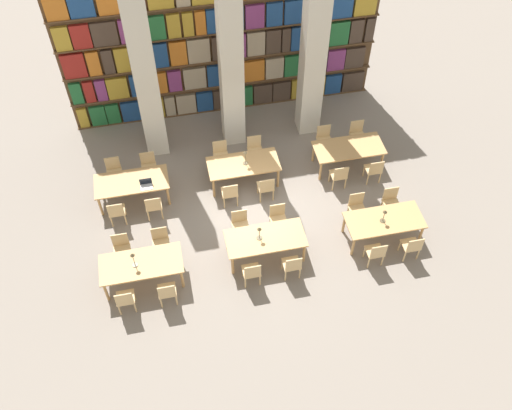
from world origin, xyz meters
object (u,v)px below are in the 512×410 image
Objects in this scene: chair_11 at (391,201)px; chair_22 at (374,170)px; chair_5 at (240,224)px; chair_9 at (357,207)px; reading_table_3 at (132,183)px; desk_lamp_0 at (133,258)px; chair_1 at (122,248)px; chair_6 at (292,265)px; reading_table_0 at (141,265)px; chair_2 at (167,292)px; chair_12 at (117,211)px; chair_13 at (114,171)px; chair_14 at (154,206)px; pillar_left at (143,64)px; chair_0 at (125,299)px; laptop at (146,185)px; desk_lamp_3 at (245,155)px; chair_3 at (161,242)px; reading_table_5 at (349,149)px; reading_table_4 at (243,165)px; reading_table_2 at (384,222)px; chair_20 at (339,175)px; pillar_right at (314,43)px; desk_lamp_2 at (384,214)px; chair_15 at (149,166)px; chair_17 at (221,154)px; pillar_center at (230,54)px; chair_18 at (266,187)px; chair_4 at (252,272)px; chair_10 at (412,246)px; chair_19 at (255,149)px; chair_8 at (376,252)px; chair_16 at (230,193)px; desk_lamp_1 at (259,231)px; chair_23 at (357,134)px; chair_21 at (324,138)px.

chair_11 and chair_22 have the same top height.
chair_5 and chair_9 have the same top height.
desk_lamp_0 is at bearing -91.83° from reading_table_3.
chair_6 is at bearing 161.42° from chair_1.
reading_table_0 is 0.89m from chair_1.
chair_2 is 1.00× the size of chair_12.
chair_14 is (0.96, -1.48, 0.00)m from chair_13.
pillar_left is 6.94× the size of chair_0.
desk_lamp_3 reaches higher than laptop.
reading_table_5 is at bearing -160.08° from chair_3.
chair_2 is 0.44× the size of reading_table_4.
chair_22 is at bearing 21.35° from chair_0.
reading_table_0 is 6.10m from reading_table_2.
chair_20 is at bearing -168.15° from chair_1.
pillar_right is 14.46× the size of desk_lamp_2.
chair_12 is 1.76m from chair_15.
chair_5 is 1.00× the size of chair_17.
pillar_center is 6.94× the size of chair_0.
pillar_left is at bearing -64.10° from chair_5.
chair_5 is at bearing -129.75° from chair_18.
chair_13 is (-4.06, 4.03, 0.00)m from chair_6.
chair_18 is (0.92, 2.58, 0.00)m from chair_4.
chair_11 and chair_20 have the same top height.
chair_11 is at bearing 90.00° from chair_10.
chair_9 is (2.60, -3.75, -2.54)m from pillar_center.
chair_10 is (0.94, -1.48, 0.00)m from chair_9.
chair_19 is (3.99, 0.04, 0.00)m from chair_13.
chair_5 and chair_20 have the same top height.
chair_1 is 6.11m from chair_9.
pillar_left is at bearing 109.12° from chair_4.
chair_17 is 1.00× the size of chair_22.
chair_2 is 1.00× the size of chair_14.
chair_20 reaches higher than reading_table_3.
chair_8 and chair_10 have the same top height.
chair_8 reaches higher than reading_table_3.
chair_0 is at bearing 12.40° from chair_11.
chair_16 is 1.00× the size of chair_22.
pillar_right is 3.33m from chair_19.
chair_22 is at bearing -5.96° from reading_table_3.
pillar_left is 1.00× the size of pillar_center.
laptop is at bearing 102.61° from chair_14.
desk_lamp_1 reaches higher than chair_19.
desk_lamp_0 is at bearing 80.52° from chair_15.
chair_16 is 1.00× the size of chair_23.
chair_14 is 1.00× the size of chair_15.
chair_1 is 1.00× the size of chair_19.
chair_5 is at bearing 153.59° from chair_8.
chair_9 is 1.00× the size of chair_21.
reading_table_2 is (5.59, -0.67, 0.18)m from chair_3.
chair_6 is 1.00× the size of chair_22.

